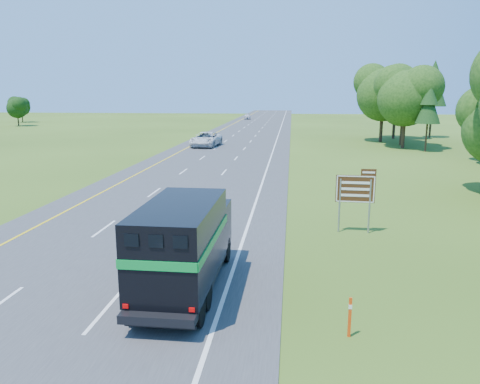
{
  "coord_description": "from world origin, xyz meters",
  "views": [
    {
      "loc": [
        7.68,
        -11.27,
        6.89
      ],
      "look_at": [
        4.95,
        13.56,
        1.59
      ],
      "focal_mm": 35.0,
      "sensor_mm": 36.0,
      "label": 1
    }
  ],
  "objects_px": {
    "white_suv": "(206,139)",
    "horse_truck": "(185,243)",
    "exit_sign": "(356,191)",
    "far_car": "(247,117)"
  },
  "relations": [
    {
      "from": "exit_sign",
      "to": "white_suv",
      "type": "bearing_deg",
      "value": 113.68
    },
    {
      "from": "far_car",
      "to": "exit_sign",
      "type": "height_order",
      "value": "exit_sign"
    },
    {
      "from": "white_suv",
      "to": "exit_sign",
      "type": "distance_m",
      "value": 39.73
    },
    {
      "from": "white_suv",
      "to": "exit_sign",
      "type": "bearing_deg",
      "value": -64.38
    },
    {
      "from": "far_car",
      "to": "exit_sign",
      "type": "xyz_separation_m",
      "value": [
        15.06,
        -102.09,
        1.38
      ]
    },
    {
      "from": "horse_truck",
      "to": "white_suv",
      "type": "height_order",
      "value": "horse_truck"
    },
    {
      "from": "horse_truck",
      "to": "far_car",
      "type": "distance_m",
      "value": 110.3
    },
    {
      "from": "horse_truck",
      "to": "white_suv",
      "type": "bearing_deg",
      "value": 99.94
    },
    {
      "from": "white_suv",
      "to": "horse_truck",
      "type": "bearing_deg",
      "value": -76.09
    },
    {
      "from": "white_suv",
      "to": "exit_sign",
      "type": "xyz_separation_m",
      "value": [
        14.32,
        -37.04,
        1.14
      ]
    }
  ]
}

